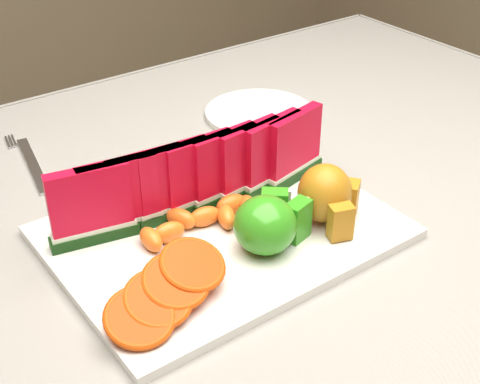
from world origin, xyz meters
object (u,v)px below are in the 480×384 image
at_px(platter, 223,232).
at_px(side_plate, 260,113).
at_px(fork, 31,163).
at_px(pear_cluster, 327,195).
at_px(apple_cluster, 269,223).

xyz_separation_m(platter, side_plate, (0.24, 0.24, -0.00)).
bearing_deg(fork, pear_cluster, -57.72).
relative_size(platter, apple_cluster, 3.68).
distance_m(apple_cluster, fork, 0.40).
relative_size(apple_cluster, fork, 0.56).
bearing_deg(side_plate, pear_cluster, -113.36).
bearing_deg(side_plate, platter, -135.29).
relative_size(apple_cluster, side_plate, 0.52).
bearing_deg(apple_cluster, pear_cluster, -1.01).
height_order(platter, apple_cluster, apple_cluster).
relative_size(side_plate, fork, 1.07).
distance_m(platter, apple_cluster, 0.08).
xyz_separation_m(apple_cluster, fork, (-0.15, 0.37, -0.04)).
bearing_deg(platter, apple_cluster, -69.84).
bearing_deg(apple_cluster, side_plate, 53.91).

